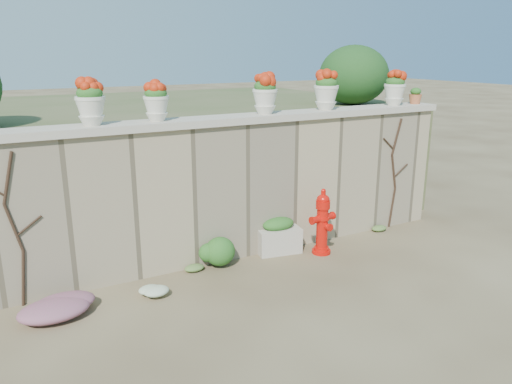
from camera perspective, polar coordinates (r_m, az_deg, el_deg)
ground at (r=6.15m, az=2.76°, el=-13.25°), size 80.00×80.00×0.00m
stone_wall at (r=7.25m, az=-4.53°, el=-0.13°), size 8.00×0.40×2.00m
wall_cap at (r=7.04m, az=-4.71°, el=8.12°), size 8.10×0.52×0.10m
raised_fill at (r=10.18m, az=-11.95°, el=4.23°), size 9.00×6.00×2.00m
back_shrub_right at (r=9.81m, az=11.10°, el=12.99°), size 1.30×1.30×1.10m
vine_left at (r=6.48m, az=-25.83°, el=-3.77°), size 0.60×0.04×1.91m
vine_right at (r=8.86m, az=15.52°, el=2.22°), size 0.60×0.04×1.91m
fire_hydrant at (r=7.59m, az=7.60°, el=-3.35°), size 0.44×0.31×1.01m
planter_box at (r=7.67m, az=2.54°, el=-5.05°), size 0.72×0.49×0.55m
green_shrub at (r=7.15m, az=-4.78°, el=-6.57°), size 0.57×0.51×0.54m
magenta_clump at (r=6.39m, az=-22.37°, el=-11.98°), size 1.02×0.68×0.27m
white_flowers at (r=6.50m, az=-11.57°, el=-10.88°), size 0.56×0.45×0.20m
urn_pot_1 at (r=6.51m, az=-18.41°, el=9.69°), size 0.36×0.36×0.57m
urn_pot_2 at (r=6.71m, az=-11.34°, el=10.14°), size 0.33×0.33×0.52m
urn_pot_3 at (r=7.36m, az=1.04°, el=11.12°), size 0.37×0.37×0.57m
urn_pot_4 at (r=7.95m, az=8.02°, el=11.43°), size 0.38×0.38×0.60m
urn_pot_5 at (r=8.87m, az=15.58°, el=11.34°), size 0.36×0.36×0.57m
terracotta_pot at (r=9.22m, az=17.75°, el=10.34°), size 0.22×0.22×0.27m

